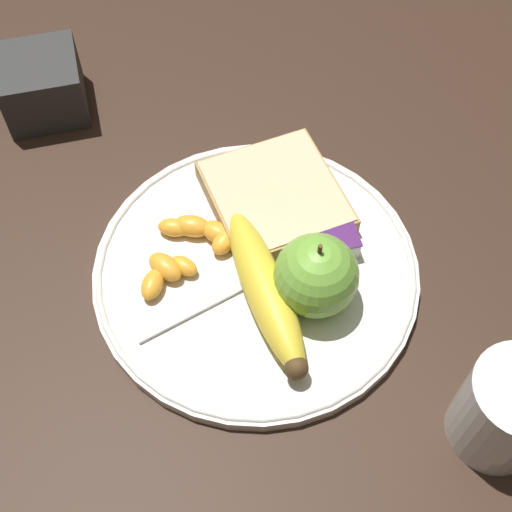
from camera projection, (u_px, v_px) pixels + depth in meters
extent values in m
plane|color=#332116|center=(256.00, 275.00, 0.63)|extent=(3.00, 3.00, 0.00)
cylinder|color=silver|center=(256.00, 272.00, 0.63)|extent=(0.29, 0.29, 0.01)
torus|color=silver|center=(256.00, 268.00, 0.62)|extent=(0.28, 0.28, 0.01)
cylinder|color=silver|center=(507.00, 410.00, 0.52)|extent=(0.07, 0.07, 0.09)
cylinder|color=#F4A81E|center=(505.00, 413.00, 0.53)|extent=(0.06, 0.06, 0.07)
sphere|color=#72B23D|center=(316.00, 276.00, 0.58)|extent=(0.07, 0.07, 0.07)
cylinder|color=brown|center=(320.00, 249.00, 0.54)|extent=(0.00, 0.00, 0.01)
ellipsoid|color=yellow|center=(264.00, 289.00, 0.59)|extent=(0.16, 0.05, 0.04)
sphere|color=#473319|center=(296.00, 368.00, 0.55)|extent=(0.02, 0.02, 0.02)
cube|color=#AB8751|center=(275.00, 197.00, 0.65)|extent=(0.13, 0.13, 0.02)
cube|color=beige|center=(275.00, 197.00, 0.65)|extent=(0.13, 0.12, 0.02)
cube|color=silver|center=(209.00, 301.00, 0.60)|extent=(0.05, 0.13, 0.00)
cube|color=silver|center=(306.00, 251.00, 0.63)|extent=(0.04, 0.06, 0.00)
cube|color=silver|center=(335.00, 237.00, 0.63)|extent=(0.04, 0.03, 0.02)
cube|color=#4C1E60|center=(336.00, 230.00, 0.62)|extent=(0.04, 0.03, 0.00)
ellipsoid|color=#F9A32D|center=(192.00, 226.00, 0.64)|extent=(0.03, 0.04, 0.02)
ellipsoid|color=#F9A32D|center=(225.00, 241.00, 0.63)|extent=(0.03, 0.04, 0.02)
ellipsoid|color=#F9A32D|center=(217.00, 233.00, 0.63)|extent=(0.04, 0.04, 0.02)
ellipsoid|color=#F9A32D|center=(184.00, 266.00, 0.62)|extent=(0.03, 0.03, 0.01)
ellipsoid|color=#F9A32D|center=(165.00, 267.00, 0.61)|extent=(0.04, 0.04, 0.02)
ellipsoid|color=#F9A32D|center=(174.00, 228.00, 0.64)|extent=(0.03, 0.03, 0.02)
ellipsoid|color=#F9A32D|center=(152.00, 281.00, 0.61)|extent=(0.03, 0.03, 0.02)
cube|color=#2D2D2D|center=(42.00, 85.00, 0.72)|extent=(0.08, 0.08, 0.06)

